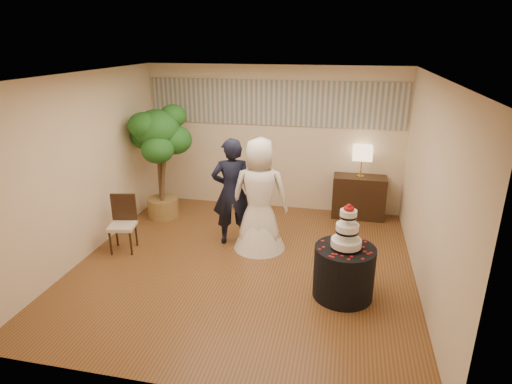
% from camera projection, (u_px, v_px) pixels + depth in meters
% --- Properties ---
extents(floor, '(5.00, 5.00, 0.00)m').
position_uv_depth(floor, '(244.00, 265.00, 6.52)').
color(floor, brown).
rests_on(floor, ground).
extents(ceiling, '(5.00, 5.00, 0.00)m').
position_uv_depth(ceiling, '(242.00, 75.00, 5.57)').
color(ceiling, white).
rests_on(ceiling, wall_back).
extents(wall_back, '(5.00, 0.06, 2.80)m').
position_uv_depth(wall_back, '(274.00, 139.00, 8.34)').
color(wall_back, beige).
rests_on(wall_back, ground).
extents(wall_front, '(5.00, 0.06, 2.80)m').
position_uv_depth(wall_front, '(176.00, 264.00, 3.74)').
color(wall_front, beige).
rests_on(wall_front, ground).
extents(wall_left, '(0.06, 5.00, 2.80)m').
position_uv_depth(wall_left, '(85.00, 167.00, 6.53)').
color(wall_left, beige).
rests_on(wall_left, ground).
extents(wall_right, '(0.06, 5.00, 2.80)m').
position_uv_depth(wall_right, '(430.00, 190.00, 5.55)').
color(wall_right, beige).
rests_on(wall_right, ground).
extents(mural_border, '(4.90, 0.02, 0.85)m').
position_uv_depth(mural_border, '(274.00, 103.00, 8.08)').
color(mural_border, '#9E9C8F').
rests_on(mural_border, wall_back).
extents(groom, '(0.75, 0.61, 1.80)m').
position_uv_depth(groom, '(232.00, 192.00, 6.96)').
color(groom, black).
rests_on(groom, floor).
extents(bride, '(0.98, 0.93, 1.84)m').
position_uv_depth(bride, '(260.00, 195.00, 6.76)').
color(bride, white).
rests_on(bride, floor).
extents(cake_table, '(0.85, 0.85, 0.71)m').
position_uv_depth(cake_table, '(344.00, 272.00, 5.64)').
color(cake_table, black).
rests_on(cake_table, floor).
extents(wedding_cake, '(0.40, 0.40, 0.61)m').
position_uv_depth(wedding_cake, '(347.00, 226.00, 5.41)').
color(wedding_cake, white).
rests_on(wedding_cake, cake_table).
extents(console, '(0.98, 0.44, 0.82)m').
position_uv_depth(console, '(359.00, 197.00, 8.14)').
color(console, black).
rests_on(console, floor).
extents(table_lamp, '(0.35, 0.35, 0.58)m').
position_uv_depth(table_lamp, '(362.00, 162.00, 7.90)').
color(table_lamp, beige).
rests_on(table_lamp, console).
extents(ficus_tree, '(1.46, 1.46, 2.18)m').
position_uv_depth(ficus_tree, '(160.00, 162.00, 7.92)').
color(ficus_tree, '#205C1D').
rests_on(ficus_tree, floor).
extents(side_chair, '(0.50, 0.52, 0.91)m').
position_uv_depth(side_chair, '(122.00, 224.00, 6.82)').
color(side_chair, black).
rests_on(side_chair, floor).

